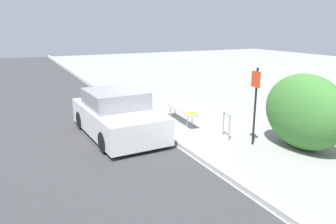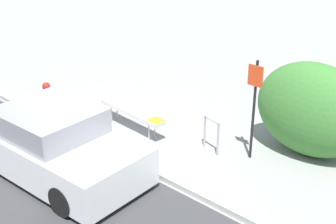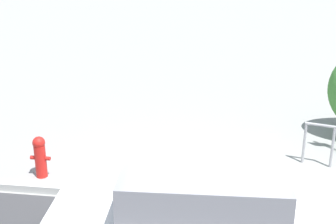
{
  "view_description": "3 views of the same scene",
  "coord_description": "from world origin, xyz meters",
  "px_view_note": "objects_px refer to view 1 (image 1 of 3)",
  "views": [
    {
      "loc": [
        9.98,
        -4.34,
        3.45
      ],
      "look_at": [
        1.44,
        -0.16,
        0.93
      ],
      "focal_mm": 35.0,
      "sensor_mm": 36.0,
      "label": 1
    },
    {
      "loc": [
        7.74,
        -6.08,
        5.27
      ],
      "look_at": [
        0.82,
        1.38,
        0.73
      ],
      "focal_mm": 50.0,
      "sensor_mm": 36.0,
      "label": 2
    },
    {
      "loc": [
        0.27,
        -6.52,
        4.0
      ],
      "look_at": [
        -0.83,
        1.46,
        0.98
      ],
      "focal_mm": 50.0,
      "sensor_mm": 36.0,
      "label": 3
    }
  ],
  "objects_px": {
    "bike_rack": "(226,123)",
    "parked_car_near": "(117,115)",
    "bench": "(181,109)",
    "fire_hydrant": "(137,99)",
    "sign_post": "(255,99)"
  },
  "relations": [
    {
      "from": "bench",
      "to": "parked_car_near",
      "type": "bearing_deg",
      "value": -78.25
    },
    {
      "from": "bench",
      "to": "fire_hydrant",
      "type": "bearing_deg",
      "value": -162.3
    },
    {
      "from": "fire_hydrant",
      "to": "parked_car_near",
      "type": "height_order",
      "value": "parked_car_near"
    },
    {
      "from": "bench",
      "to": "sign_post",
      "type": "bearing_deg",
      "value": 18.96
    },
    {
      "from": "sign_post",
      "to": "parked_car_near",
      "type": "xyz_separation_m",
      "value": [
        -2.66,
        -3.34,
        -0.73
      ]
    },
    {
      "from": "bike_rack",
      "to": "sign_post",
      "type": "distance_m",
      "value": 1.27
    },
    {
      "from": "bike_rack",
      "to": "parked_car_near",
      "type": "distance_m",
      "value": 3.49
    },
    {
      "from": "bench",
      "to": "parked_car_near",
      "type": "relative_size",
      "value": 0.52
    },
    {
      "from": "sign_post",
      "to": "bike_rack",
      "type": "bearing_deg",
      "value": -157.16
    },
    {
      "from": "sign_post",
      "to": "parked_car_near",
      "type": "distance_m",
      "value": 4.33
    },
    {
      "from": "bench",
      "to": "bike_rack",
      "type": "distance_m",
      "value": 2.21
    },
    {
      "from": "bench",
      "to": "parked_car_near",
      "type": "xyz_separation_m",
      "value": [
        0.35,
        -2.53,
        0.17
      ]
    },
    {
      "from": "bench",
      "to": "fire_hydrant",
      "type": "relative_size",
      "value": 2.83
    },
    {
      "from": "sign_post",
      "to": "fire_hydrant",
      "type": "xyz_separation_m",
      "value": [
        -5.75,
        -1.49,
        -0.98
      ]
    },
    {
      "from": "fire_hydrant",
      "to": "bench",
      "type": "bearing_deg",
      "value": 13.89
    }
  ]
}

